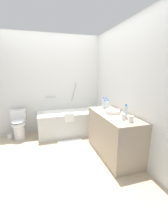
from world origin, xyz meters
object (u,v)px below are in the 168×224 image
object	(u,v)px
drinking_glass_1	(123,115)
sink_faucet	(120,111)
water_bottle_0	(106,103)
water_bottle_4	(105,105)
bathtub	(71,122)
water_bottle_2	(126,112)
drinking_glass_2	(131,119)
bath_mat	(71,144)
sink_basin	(112,112)
water_bottle_1	(103,102)
toilet	(19,124)
toilet_paper_roll	(10,136)
drinking_glass_0	(123,117)
water_bottle_3	(107,105)

from	to	relation	value
drinking_glass_1	sink_faucet	bearing A→B (deg)	67.57
water_bottle_0	water_bottle_4	xyz separation A→B (m)	(-0.08, -0.10, -0.01)
sink_faucet	water_bottle_4	bearing A→B (deg)	115.84
drinking_glass_1	bathtub	bearing A→B (deg)	113.58
sink_faucet	water_bottle_2	bearing A→B (deg)	-107.05
drinking_glass_2	bath_mat	xyz separation A→B (m)	(-0.74, 1.12, -0.87)
bathtub	water_bottle_0	distance (m)	1.14
sink_basin	water_bottle_0	bearing A→B (deg)	79.91
water_bottle_1	water_bottle_4	size ratio (longest dim) A/B	1.14
toilet	toilet_paper_roll	bearing A→B (deg)	-94.83
water_bottle_4	bath_mat	world-z (taller)	water_bottle_4
toilet	bath_mat	xyz separation A→B (m)	(1.14, -0.68, -0.35)
water_bottle_1	water_bottle_2	distance (m)	0.87
water_bottle_4	drinking_glass_2	world-z (taller)	water_bottle_4
toilet	water_bottle_4	world-z (taller)	water_bottle_4
water_bottle_2	water_bottle_4	size ratio (longest dim) A/B	1.22
water_bottle_0	water_bottle_1	world-z (taller)	water_bottle_1
drinking_glass_0	drinking_glass_1	size ratio (longest dim) A/B	1.36
sink_faucet	drinking_glass_2	distance (m)	0.57
water_bottle_1	water_bottle_4	distance (m)	0.17
water_bottle_1	bath_mat	bearing A→B (deg)	175.98
water_bottle_2	drinking_glass_0	size ratio (longest dim) A/B	2.36
sink_faucet	water_bottle_4	distance (m)	0.40
drinking_glass_0	toilet_paper_roll	size ratio (longest dim) A/B	0.90
water_bottle_4	sink_faucet	bearing A→B (deg)	-64.16
toilet	drinking_glass_0	bearing A→B (deg)	46.80
bathtub	bath_mat	size ratio (longest dim) A/B	2.91
drinking_glass_1	bath_mat	bearing A→B (deg)	132.61
water_bottle_4	water_bottle_0	bearing A→B (deg)	52.76
water_bottle_1	drinking_glass_2	distance (m)	1.07
drinking_glass_2	drinking_glass_1	bearing A→B (deg)	84.71
drinking_glass_2	bathtub	bearing A→B (deg)	109.14
sink_faucet	water_bottle_0	size ratio (longest dim) A/B	0.70
bathtub	drinking_glass_2	xyz separation A→B (m)	(0.60, -1.72, 0.55)
drinking_glass_0	sink_faucet	bearing A→B (deg)	66.15
drinking_glass_2	water_bottle_2	bearing A→B (deg)	82.33
drinking_glass_1	water_bottle_3	bearing A→B (deg)	95.32
drinking_glass_2	toilet_paper_roll	distance (m)	2.90
water_bottle_2	water_bottle_3	size ratio (longest dim) A/B	1.10
toilet	water_bottle_4	bearing A→B (deg)	63.24
drinking_glass_2	sink_basin	bearing A→B (deg)	94.21
drinking_glass_2	bath_mat	distance (m)	1.60
drinking_glass_1	toilet_paper_roll	bearing A→B (deg)	144.39
water_bottle_3	drinking_glass_0	xyz separation A→B (m)	(-0.03, -0.67, -0.05)
sink_faucet	toilet_paper_roll	distance (m)	2.70
water_bottle_3	bath_mat	distance (m)	1.21
bathtub	water_bottle_3	bearing A→B (deg)	-57.85
water_bottle_0	water_bottle_2	size ratio (longest dim) A/B	0.90
water_bottle_3	water_bottle_4	size ratio (longest dim) A/B	1.11
water_bottle_3	water_bottle_4	distance (m)	0.10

